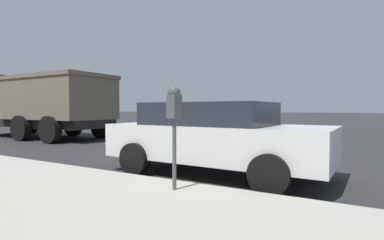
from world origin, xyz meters
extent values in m
plane|color=#2B2B2D|center=(0.00, 0.00, 0.00)|extent=(220.00, 220.00, 0.00)
cylinder|color=#4C5156|center=(-2.71, -0.65, 0.65)|extent=(0.06, 0.06, 1.05)
cube|color=#4C5156|center=(-2.71, -0.65, 1.34)|extent=(0.20, 0.14, 0.34)
sphere|color=#4C5156|center=(-2.71, -0.65, 1.54)|extent=(0.19, 0.19, 0.19)
cube|color=gold|center=(-2.60, -0.65, 1.30)|extent=(0.01, 0.11, 0.12)
cube|color=black|center=(-2.60, -0.65, 1.42)|extent=(0.01, 0.10, 0.08)
cube|color=silver|center=(-0.94, -0.50, 0.65)|extent=(1.95, 4.38, 0.67)
cube|color=#232833|center=(-0.94, -0.33, 1.21)|extent=(1.68, 2.47, 0.44)
cylinder|color=black|center=(-0.07, -1.87, 0.32)|extent=(0.24, 0.65, 0.64)
cylinder|color=black|center=(-1.90, -1.81, 0.32)|extent=(0.24, 0.65, 0.64)
cylinder|color=black|center=(0.01, 0.82, 0.32)|extent=(0.24, 0.65, 0.64)
cylinder|color=black|center=(-1.82, 0.87, 0.32)|extent=(0.24, 0.65, 0.64)
cube|color=black|center=(2.00, 9.90, 0.70)|extent=(2.18, 7.56, 0.35)
cube|color=#AD1E19|center=(1.99, 12.54, 1.88)|extent=(2.54, 2.27, 2.02)
cube|color=#6B6051|center=(2.00, 8.46, 1.71)|extent=(2.55, 4.69, 1.69)
cube|color=#6B6051|center=(2.00, 8.46, 2.64)|extent=(2.65, 4.79, 0.16)
cylinder|color=black|center=(3.26, 12.54, 0.52)|extent=(0.30, 1.04, 1.04)
cylinder|color=black|center=(0.73, 9.14, 0.52)|extent=(0.30, 1.04, 1.04)
cylinder|color=black|center=(3.27, 9.14, 0.52)|extent=(0.30, 1.04, 1.04)
cylinder|color=black|center=(0.74, 7.25, 0.52)|extent=(0.30, 1.04, 1.04)
cylinder|color=black|center=(3.28, 7.26, 0.52)|extent=(0.30, 1.04, 1.04)
camera|label=1|loc=(-6.33, -3.04, 1.30)|focal=28.00mm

